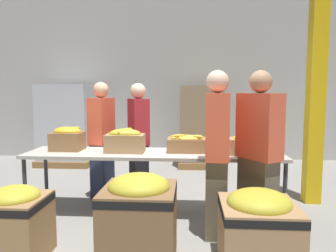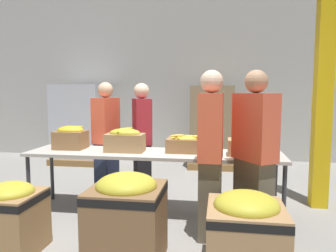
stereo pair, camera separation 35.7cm
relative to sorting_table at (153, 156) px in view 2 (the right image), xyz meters
name	(u,v)px [view 2 (the right image)]	position (x,y,z in m)	size (l,w,h in m)	color
ground_plane	(154,212)	(0.00, 0.00, -0.74)	(30.00, 30.00, 0.00)	gray
wall_back	(184,72)	(0.00, 3.54, 1.26)	(16.00, 0.08, 4.00)	#B7B7B2
sorting_table	(153,156)	(0.00, 0.00, 0.00)	(3.24, 0.71, 0.79)	beige
banana_box_0	(71,137)	(-1.15, 0.08, 0.21)	(0.40, 0.32, 0.31)	olive
banana_box_1	(125,140)	(-0.36, -0.02, 0.20)	(0.49, 0.28, 0.31)	tan
banana_box_2	(187,144)	(0.42, 0.07, 0.16)	(0.50, 0.33, 0.24)	olive
banana_box_3	(248,145)	(1.17, -0.03, 0.17)	(0.49, 0.31, 0.27)	tan
volunteer_0	(106,140)	(-0.83, 0.60, 0.10)	(0.31, 0.49, 1.70)	#2D3856
volunteer_1	(211,156)	(0.74, -0.59, 0.14)	(0.26, 0.49, 1.78)	#6B604C
volunteer_2	(142,141)	(-0.30, 0.63, 0.09)	(0.38, 0.50, 1.68)	black
volunteer_3	(254,156)	(1.19, -0.56, 0.14)	(0.47, 0.53, 1.78)	#6B604C
donation_bin_0	(10,216)	(-1.15, -1.25, -0.37)	(0.55, 0.55, 0.70)	#A37A4C
donation_bin_1	(127,216)	(0.01, -1.25, -0.30)	(0.65, 0.65, 0.83)	olive
donation_bin_2	(246,230)	(1.06, -1.25, -0.37)	(0.66, 0.66, 0.71)	tan
support_pillar	(325,58)	(2.17, 0.58, 1.26)	(0.21, 0.21, 4.00)	yellow
pallet_stack_0	(82,124)	(-2.19, 2.83, 0.10)	(1.14, 1.14, 1.70)	olive
pallet_stack_1	(212,127)	(0.68, 2.79, 0.08)	(0.94, 0.94, 1.67)	olive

